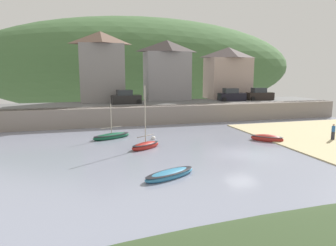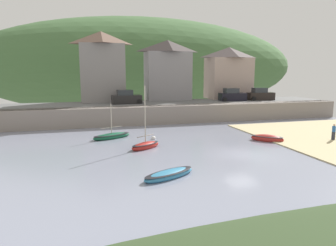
{
  "view_description": "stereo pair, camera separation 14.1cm",
  "coord_description": "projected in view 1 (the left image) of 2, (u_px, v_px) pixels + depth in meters",
  "views": [
    {
      "loc": [
        -13.06,
        -23.28,
        7.0
      ],
      "look_at": [
        -5.1,
        5.25,
        2.04
      ],
      "focal_mm": 33.49,
      "sensor_mm": 36.0,
      "label": 1
    },
    {
      "loc": [
        -12.93,
        -23.32,
        7.0
      ],
      "look_at": [
        -5.1,
        5.25,
        2.04
      ],
      "focal_mm": 33.49,
      "sensor_mm": 36.0,
      "label": 2
    }
  ],
  "objects": [
    {
      "name": "waterfront_building_centre",
      "position": [
        167.0,
        70.0,
        49.58
      ],
      "size": [
        7.23,
        4.32,
        9.32
      ],
      "color": "gray",
      "rests_on": "ground"
    },
    {
      "name": "mooring_buoy",
      "position": [
        153.0,
        138.0,
        32.25
      ],
      "size": [
        0.45,
        0.45,
        0.45
      ],
      "color": "silver",
      "rests_on": "ground"
    },
    {
      "name": "parked_car_near_slipway",
      "position": [
        126.0,
        98.0,
        44.03
      ],
      "size": [
        4.19,
        1.92,
        1.95
      ],
      "rotation": [
        0.0,
        0.0,
        0.06
      ],
      "color": "black",
      "rests_on": "ground"
    },
    {
      "name": "sailboat_far_left",
      "position": [
        146.0,
        145.0,
        28.54
      ],
      "size": [
        3.28,
        2.65,
        5.86
      ],
      "rotation": [
        0.0,
        0.0,
        0.57
      ],
      "color": "#A6221D",
      "rests_on": "ground"
    },
    {
      "name": "person_on_slipway",
      "position": [
        333.0,
        131.0,
        31.62
      ],
      "size": [
        0.34,
        0.34,
        1.62
      ],
      "color": "#282833",
      "rests_on": "ground"
    },
    {
      "name": "quay_seawall",
      "position": [
        180.0,
        112.0,
        43.14
      ],
      "size": [
        48.0,
        9.4,
        2.4
      ],
      "color": "gray",
      "rests_on": "ground"
    },
    {
      "name": "waterfront_building_left",
      "position": [
        101.0,
        66.0,
        46.79
      ],
      "size": [
        6.69,
        5.56,
        10.33
      ],
      "color": "gray",
      "rests_on": "ground"
    },
    {
      "name": "parked_car_end_of_row",
      "position": [
        260.0,
        95.0,
        49.67
      ],
      "size": [
        4.25,
        2.12,
        1.95
      ],
      "rotation": [
        0.0,
        0.0,
        -0.1
      ],
      "color": "black",
      "rests_on": "ground"
    },
    {
      "name": "fishing_boat_green",
      "position": [
        267.0,
        138.0,
        31.6
      ],
      "size": [
        3.2,
        3.06,
        0.84
      ],
      "rotation": [
        0.0,
        0.0,
        -0.73
      ],
      "color": "maroon",
      "rests_on": "ground"
    },
    {
      "name": "sailboat_white_hull",
      "position": [
        170.0,
        174.0,
        20.8
      ],
      "size": [
        4.21,
        2.84,
        0.62
      ],
      "rotation": [
        0.0,
        0.0,
        0.44
      ],
      "color": "teal",
      "rests_on": "ground"
    },
    {
      "name": "hillside_backdrop",
      "position": [
        138.0,
        66.0,
        78.15
      ],
      "size": [
        80.0,
        44.0,
        23.03
      ],
      "color": "#43683A",
      "rests_on": "ground"
    },
    {
      "name": "motorboat_with_cabin",
      "position": [
        112.0,
        136.0,
        32.79
      ],
      "size": [
        4.41,
        2.95,
        3.78
      ],
      "rotation": [
        0.0,
        0.0,
        0.43
      ],
      "color": "#165638",
      "rests_on": "ground"
    },
    {
      "name": "parked_car_by_wall",
      "position": [
        232.0,
        96.0,
        48.37
      ],
      "size": [
        4.2,
        1.96,
        1.95
      ],
      "rotation": [
        0.0,
        0.0,
        -0.06
      ],
      "color": "black",
      "rests_on": "ground"
    },
    {
      "name": "waterfront_building_right",
      "position": [
        228.0,
        73.0,
        52.46
      ],
      "size": [
        7.33,
        4.93,
        8.44
      ],
      "color": "#A89186",
      "rests_on": "ground"
    }
  ]
}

